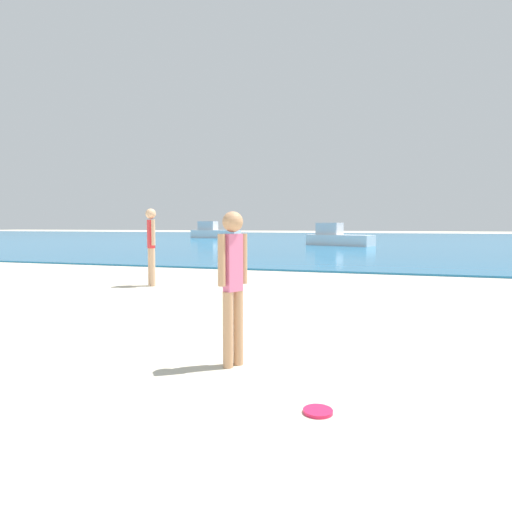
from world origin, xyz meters
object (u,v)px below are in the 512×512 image
Objects in this scene: person_distant at (151,242)px; boat_far at (214,232)px; person_standing at (233,279)px; frisbee at (318,411)px; boat_near at (338,238)px.

person_distant reaches higher than boat_far.
frisbee is (0.97, -0.82, -0.85)m from person_standing.
boat_far is (-15.51, 36.77, -0.22)m from person_standing.
boat_far is at bearing -127.06° from person_standing.
boat_near is (-2.68, 25.18, 0.55)m from frisbee.
boat_far is at bearing 113.67° from frisbee.
boat_far reaches higher than boat_near.
person_standing is 0.34× the size of boat_near.
person_standing is at bearing -60.70° from boat_far.
boat_near is at bearing 96.08° from frisbee.
frisbee is 41.06m from boat_far.
person_distant is at bearing -74.04° from boat_near.
person_standing is at bearing 139.59° from frisbee.
boat_near is 18.57m from boat_far.
person_distant is (-3.71, 4.74, 0.13)m from person_standing.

